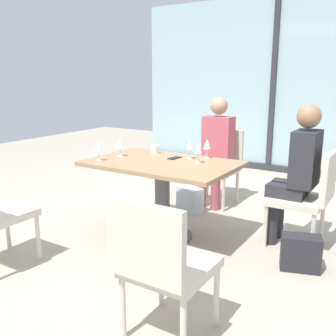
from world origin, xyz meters
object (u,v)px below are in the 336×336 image
at_px(cell_phone_on_table, 175,158).
at_px(handbag_0, 300,253).
at_px(chair_near_window, 219,162).
at_px(chair_front_right, 161,261).
at_px(handbag_1, 190,199).
at_px(person_near_window, 216,146).
at_px(person_far_right, 297,169).
at_px(dining_table_main, 162,181).
at_px(coffee_cup, 155,149).
at_px(wine_glass_4, 190,145).
at_px(wine_glass_3, 99,147).
at_px(wine_glass_1, 120,143).
at_px(wine_glass_2, 207,144).
at_px(wine_glass_0, 198,148).
at_px(chair_far_right, 308,193).

height_order(cell_phone_on_table, handbag_0, cell_phone_on_table).
bearing_deg(chair_near_window, chair_front_right, -72.08).
bearing_deg(handbag_1, person_near_window, 91.88).
distance_m(person_far_right, cell_phone_on_table, 1.11).
xyz_separation_m(dining_table_main, coffee_cup, (-0.27, 0.27, 0.23)).
relative_size(dining_table_main, coffee_cup, 14.84).
relative_size(chair_front_right, coffee_cup, 9.67).
bearing_deg(handbag_1, wine_glass_4, -42.13).
bearing_deg(wine_glass_3, chair_front_right, -36.36).
relative_size(person_far_right, wine_glass_4, 6.81).
height_order(dining_table_main, handbag_0, dining_table_main).
relative_size(person_far_right, cell_phone_on_table, 8.75).
bearing_deg(chair_near_window, handbag_1, -104.08).
distance_m(dining_table_main, person_far_right, 1.20).
distance_m(wine_glass_4, handbag_0, 1.34).
bearing_deg(wine_glass_1, wine_glass_2, 26.80).
bearing_deg(wine_glass_0, wine_glass_3, -154.02).
bearing_deg(chair_far_right, coffee_cup, -171.48).
xyz_separation_m(chair_front_right, wine_glass_3, (-1.32, 0.97, 0.37)).
xyz_separation_m(chair_far_right, handbag_1, (-1.32, 0.26, -0.36)).
bearing_deg(handbag_0, chair_front_right, -127.53).
relative_size(dining_table_main, chair_far_right, 1.54).
bearing_deg(chair_near_window, wine_glass_2, -72.80).
xyz_separation_m(chair_near_window, person_far_right, (1.09, -0.75, 0.20)).
relative_size(chair_near_window, cell_phone_on_table, 6.04).
height_order(person_near_window, wine_glass_1, person_near_window).
xyz_separation_m(person_near_window, wine_glass_2, (0.27, -0.78, 0.16)).
relative_size(wine_glass_1, handbag_0, 0.62).
relative_size(person_near_window, handbag_0, 4.20).
relative_size(chair_far_right, person_far_right, 0.69).
relative_size(chair_near_window, handbag_1, 2.90).
relative_size(chair_far_right, coffee_cup, 9.67).
bearing_deg(cell_phone_on_table, wine_glass_0, -7.38).
bearing_deg(wine_glass_3, wine_glass_4, 37.82).
bearing_deg(handbag_0, person_near_window, 121.36).
xyz_separation_m(chair_front_right, wine_glass_2, (-0.53, 1.60, 0.37)).
xyz_separation_m(dining_table_main, chair_far_right, (1.20, 0.49, -0.05)).
xyz_separation_m(person_near_window, coffee_cup, (-0.27, -0.86, 0.08)).
height_order(person_near_window, coffee_cup, person_near_window).
bearing_deg(person_near_window, wine_glass_0, -73.39).
xyz_separation_m(chair_far_right, chair_front_right, (-0.39, -1.74, 0.00)).
relative_size(chair_front_right, handbag_1, 2.90).
relative_size(chair_far_right, wine_glass_4, 4.70).
bearing_deg(cell_phone_on_table, person_far_right, 20.99).
bearing_deg(wine_glass_1, person_near_window, 67.83).
xyz_separation_m(chair_front_right, cell_phone_on_table, (-0.78, 1.43, 0.24)).
distance_m(chair_front_right, cell_phone_on_table, 1.65).
height_order(chair_far_right, handbag_0, chair_far_right).
xyz_separation_m(wine_glass_2, cell_phone_on_table, (-0.25, -0.17, -0.13)).
distance_m(chair_front_right, wine_glass_0, 1.50).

